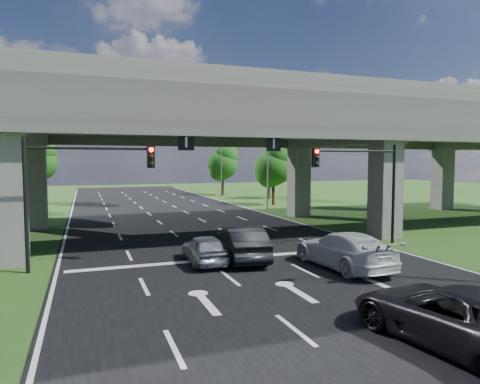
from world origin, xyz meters
TOP-DOWN VIEW (x-y plane):
  - ground at (0.00, 0.00)m, footprint 160.00×160.00m
  - road at (0.00, 10.00)m, footprint 18.00×120.00m
  - overpass at (0.00, 12.00)m, footprint 80.00×15.00m
  - signal_right at (7.82, 3.94)m, footprint 5.76×0.54m
  - signal_left at (-7.82, 3.94)m, footprint 5.76×0.54m
  - streetlight_far at (10.10, 24.00)m, footprint 3.38×0.25m
  - streetlight_beyond at (10.10, 40.00)m, footprint 3.38×0.25m
  - tree_left_near at (-13.95, 26.00)m, footprint 4.50×4.50m
  - tree_left_far at (-12.95, 42.00)m, footprint 4.80×4.80m
  - tree_right_near at (13.05, 28.00)m, footprint 4.20×4.20m
  - tree_right_mid at (16.05, 36.00)m, footprint 3.91×3.90m
  - tree_right_far at (12.05, 44.00)m, footprint 4.50×4.50m
  - car_silver at (-2.08, 3.00)m, footprint 1.76×4.14m
  - car_dark at (-0.14, 3.00)m, footprint 2.47×5.38m
  - car_white at (3.76, -0.13)m, footprint 2.66×5.89m
  - car_trailing at (1.73, -8.39)m, footprint 3.43×6.13m

SIDE VIEW (x-z plane):
  - ground at x=0.00m, z-range 0.00..0.00m
  - road at x=0.00m, z-range 0.00..0.03m
  - car_silver at x=-2.08m, z-range 0.03..1.43m
  - car_trailing at x=1.73m, z-range 0.03..1.65m
  - car_white at x=3.76m, z-range 0.03..1.71m
  - car_dark at x=-0.14m, z-range 0.03..1.74m
  - tree_right_mid at x=16.05m, z-range 0.79..7.55m
  - signal_right at x=7.82m, z-range 1.19..7.19m
  - signal_left at x=-7.82m, z-range 1.19..7.19m
  - tree_right_near at x=13.05m, z-range 0.86..8.14m
  - tree_left_near at x=-13.95m, z-range 0.92..8.72m
  - tree_right_far at x=12.05m, z-range 0.92..8.72m
  - tree_left_far at x=-12.95m, z-range 0.98..9.30m
  - streetlight_far at x=10.10m, z-range 0.85..10.85m
  - streetlight_beyond at x=10.10m, z-range 0.85..10.85m
  - overpass at x=0.00m, z-range 2.92..12.92m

